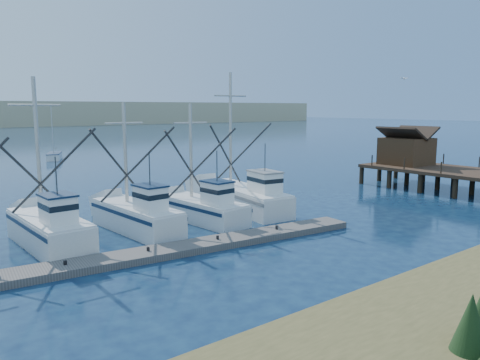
% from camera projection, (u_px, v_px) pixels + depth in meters
% --- Properties ---
extents(ground, '(500.00, 500.00, 0.00)m').
position_uv_depth(ground, '(369.00, 257.00, 23.69)').
color(ground, '#0D1D3C').
rests_on(ground, ground).
extents(floating_dock, '(27.60, 4.67, 0.37)m').
position_uv_depth(floating_dock, '(129.00, 258.00, 23.04)').
color(floating_dock, '#625B58').
rests_on(floating_dock, ground).
extents(timber_pier, '(7.00, 20.00, 8.00)m').
position_uv_depth(timber_pier, '(440.00, 162.00, 42.89)').
color(timber_pier, black).
rests_on(timber_pier, ground).
extents(trawler_fleet, '(27.91, 9.66, 10.08)m').
position_uv_depth(trawler_fleet, '(106.00, 221.00, 27.26)').
color(trawler_fleet, white).
rests_on(trawler_fleet, ground).
extents(sailboat_near, '(3.57, 5.66, 8.10)m').
position_uv_depth(sailboat_near, '(55.00, 156.00, 68.12)').
color(sailboat_near, white).
rests_on(sailboat_near, ground).
extents(flying_gull, '(0.97, 0.18, 0.18)m').
position_uv_depth(flying_gull, '(404.00, 78.00, 36.37)').
color(flying_gull, white).
rests_on(flying_gull, ground).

